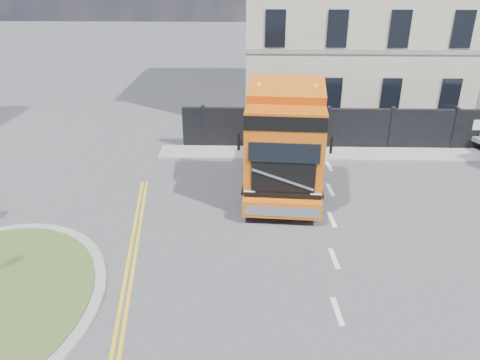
{
  "coord_description": "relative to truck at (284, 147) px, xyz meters",
  "views": [
    {
      "loc": [
        0.38,
        -12.5,
        8.37
      ],
      "look_at": [
        -0.01,
        1.4,
        1.8
      ],
      "focal_mm": 35.0,
      "sensor_mm": 36.0,
      "label": 1
    }
  ],
  "objects": [
    {
      "name": "ground",
      "position": [
        -1.58,
        -4.09,
        -1.96
      ],
      "size": [
        120.0,
        120.0,
        0.0
      ],
      "primitive_type": "plane",
      "color": "#424244",
      "rests_on": "ground"
    },
    {
      "name": "hoarding_fence",
      "position": [
        4.97,
        4.91,
        -0.96
      ],
      "size": [
        18.8,
        0.25,
        2.0
      ],
      "color": "black",
      "rests_on": "ground"
    },
    {
      "name": "georgian_building",
      "position": [
        4.42,
        12.41,
        3.82
      ],
      "size": [
        12.3,
        10.3,
        12.8
      ],
      "color": "beige",
      "rests_on": "ground"
    },
    {
      "name": "pavement_far",
      "position": [
        4.42,
        4.01,
        -1.9
      ],
      "size": [
        20.0,
        1.6,
        0.12
      ],
      "primitive_type": "cube",
      "color": "gray",
      "rests_on": "ground"
    },
    {
      "name": "truck",
      "position": [
        0.0,
        0.0,
        0.0
      ],
      "size": [
        3.17,
        7.45,
        4.37
      ],
      "rotation": [
        0.0,
        0.0,
        -0.07
      ],
      "color": "black",
      "rests_on": "ground"
    }
  ]
}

